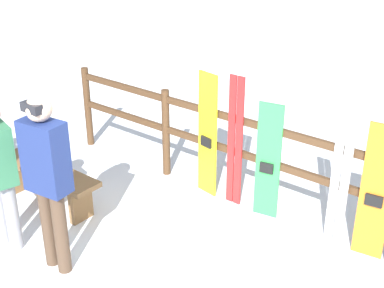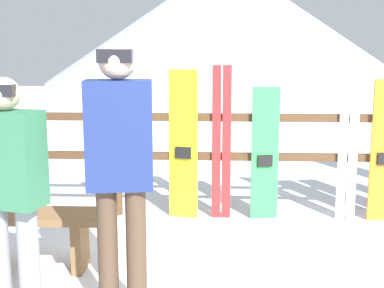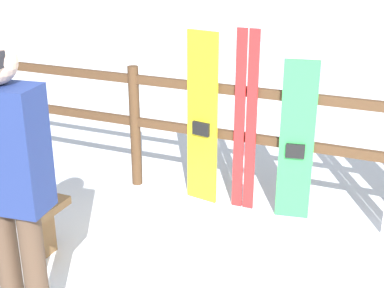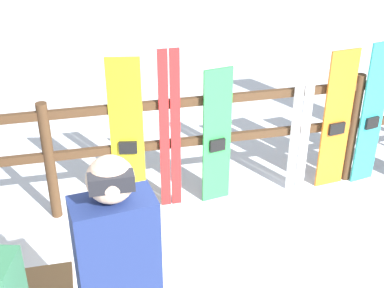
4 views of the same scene
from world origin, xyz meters
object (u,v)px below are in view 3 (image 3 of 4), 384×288
object	(u,v)px
person_navy	(9,176)
snowboard_yellow	(202,120)
snowboard_green	(297,143)
ski_pair_red	(245,123)

from	to	relation	value
person_navy	snowboard_yellow	world-z (taller)	person_navy
person_navy	snowboard_green	bearing A→B (deg)	61.99
snowboard_yellow	snowboard_green	distance (m)	0.85
person_navy	ski_pair_red	size ratio (longest dim) A/B	1.14
snowboard_yellow	ski_pair_red	world-z (taller)	ski_pair_red
snowboard_yellow	snowboard_green	bearing A→B (deg)	-0.01
person_navy	ski_pair_red	world-z (taller)	person_navy
snowboard_yellow	snowboard_green	world-z (taller)	snowboard_yellow
snowboard_yellow	ski_pair_red	xyz separation A→B (m)	(0.39, 0.00, 0.03)
snowboard_green	person_navy	bearing A→B (deg)	-118.01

